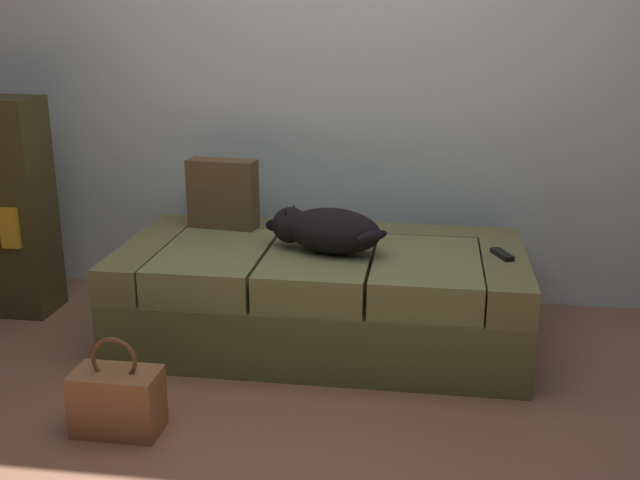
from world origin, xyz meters
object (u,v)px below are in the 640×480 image
couch (322,295)px  tv_remote (502,254)px  dog_dark (325,230)px  handbag (117,400)px  throw_pillow (223,194)px

couch → tv_remote: (0.81, -0.02, 0.24)m
couch → dog_dark: dog_dark is taller
couch → handbag: couch is taller
couch → handbag: bearing=-124.4°
dog_dark → throw_pillow: size_ratio=1.73×
dog_dark → tv_remote: dog_dark is taller
dog_dark → throw_pillow: (-0.56, 0.32, 0.07)m
throw_pillow → handbag: (-0.10, -1.18, -0.50)m
throw_pillow → handbag: 1.29m
couch → throw_pillow: (-0.53, 0.26, 0.40)m
tv_remote → throw_pillow: size_ratio=0.44×
tv_remote → throw_pillow: (-1.34, 0.29, 0.16)m
throw_pillow → handbag: bearing=-94.6°
throw_pillow → handbag: size_ratio=0.90×
tv_remote → handbag: 1.73m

